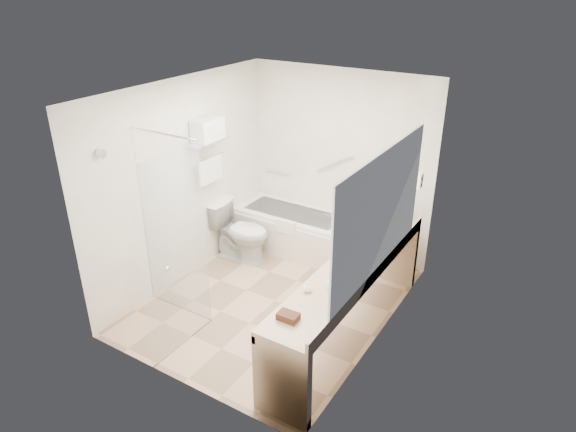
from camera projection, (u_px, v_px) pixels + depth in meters
The scene contains 25 objects.
floor at pixel (275, 300), 6.14m from camera, with size 3.20×3.20×0.00m, color tan.
ceiling at pixel (272, 90), 5.06m from camera, with size 2.60×3.20×0.10m, color white.
wall_back at pixel (339, 163), 6.83m from camera, with size 2.60×0.10×2.50m, color silver.
wall_front at pixel (171, 271), 4.37m from camera, with size 2.60×0.10×2.50m, color silver.
wall_left at pixel (184, 182), 6.22m from camera, with size 0.10×3.20×2.50m, color silver.
wall_right at pixel (385, 234), 4.98m from camera, with size 0.10×3.20×2.50m, color silver.
bathtub at pixel (293, 230), 7.21m from camera, with size 1.60×0.73×0.59m.
grab_bar_short at pixel (278, 172), 7.38m from camera, with size 0.03×0.03×0.40m, color silver.
grab_bar_long at pixel (335, 164), 6.82m from camera, with size 0.03×0.03×0.60m, color silver.
shower_enclosure at pixel (173, 240), 5.27m from camera, with size 0.96×0.91×2.11m.
towel_shelf at pixel (208, 137), 6.21m from camera, with size 0.24×0.55×0.81m.
vanity_counter at pixel (350, 286), 5.26m from camera, with size 0.55×2.70×0.95m.
sink at pixel (369, 255), 5.48m from camera, with size 0.40×0.52×0.14m, color silver.
faucet at pixel (383, 250), 5.36m from camera, with size 0.03×0.03×0.14m, color silver.
mirror at pixel (381, 212), 4.74m from camera, with size 0.02×2.00×1.20m, color #AAAEB7.
hairdryer_unit at pixel (418, 180), 5.73m from camera, with size 0.08×0.10×0.18m, color white.
toilet at pixel (241, 232), 6.89m from camera, with size 0.46×0.81×0.80m, color silver.
amenity_basket at pixel (288, 316), 4.41m from camera, with size 0.18×0.12×0.06m, color #4F2A1C.
soap_bottle_a at pixel (330, 286), 4.83m from camera, with size 0.05×0.12×0.06m, color white.
soap_bottle_b at pixel (307, 288), 4.78m from camera, with size 0.08×0.11×0.08m, color white.
water_bottle_left at pixel (386, 213), 6.16m from camera, with size 0.06×0.06×0.19m.
water_bottle_mid at pixel (389, 214), 6.14m from camera, with size 0.06×0.06×0.18m.
water_bottle_right at pixel (365, 236), 5.61m from camera, with size 0.06×0.06×0.20m.
drinking_glass_near at pixel (364, 245), 5.53m from camera, with size 0.07×0.07×0.10m, color silver.
drinking_glass_far at pixel (345, 254), 5.34m from camera, with size 0.08×0.08×0.10m, color silver.
Camera 1 is at (2.82, -4.26, 3.56)m, focal length 32.00 mm.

